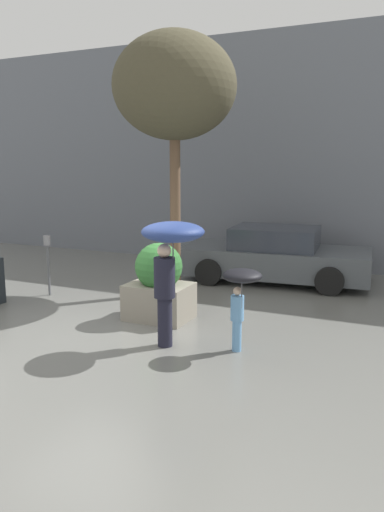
{
  "coord_description": "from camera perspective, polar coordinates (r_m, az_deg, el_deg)",
  "views": [
    {
      "loc": [
        4.62,
        -6.44,
        2.68
      ],
      "look_at": [
        0.94,
        1.6,
        1.05
      ],
      "focal_mm": 35.0,
      "sensor_mm": 36.0,
      "label": 1
    }
  ],
  "objects": [
    {
      "name": "ground_plane",
      "position": [
        8.37,
        -10.58,
        -8.42
      ],
      "size": [
        40.0,
        40.0,
        0.0
      ],
      "primitive_type": "plane",
      "color": "slate"
    },
    {
      "name": "street_tree",
      "position": [
        10.34,
        -2.01,
        18.67
      ],
      "size": [
        2.46,
        2.46,
        5.24
      ],
      "color": "brown",
      "rests_on": "ground"
    },
    {
      "name": "person_child",
      "position": [
        7.1,
        5.56,
        -3.65
      ],
      "size": [
        0.57,
        0.57,
        1.23
      ],
      "rotation": [
        0.0,
        0.0,
        -0.51
      ],
      "color": "#669ED1",
      "rests_on": "ground"
    },
    {
      "name": "parking_meter",
      "position": [
        10.63,
        -16.17,
        0.39
      ],
      "size": [
        0.14,
        0.14,
        1.25
      ],
      "color": "#595B60",
      "rests_on": "ground"
    },
    {
      "name": "parked_car_near",
      "position": [
        11.71,
        9.44,
        -0.01
      ],
      "size": [
        4.38,
        2.32,
        1.26
      ],
      "rotation": [
        0.0,
        0.0,
        1.66
      ],
      "color": "#4C5156",
      "rests_on": "ground"
    },
    {
      "name": "person_adult",
      "position": [
        7.18,
        -2.49,
        0.69
      ],
      "size": [
        0.91,
        0.91,
        1.88
      ],
      "rotation": [
        0.0,
        0.0,
        0.04
      ],
      "color": "#1E1E2D",
      "rests_on": "ground"
    },
    {
      "name": "building_facade",
      "position": [
        13.75,
        5.04,
        11.74
      ],
      "size": [
        18.0,
        0.3,
        6.0
      ],
      "color": "slate",
      "rests_on": "ground"
    },
    {
      "name": "planter_box",
      "position": [
        8.71,
        -3.8,
        -3.22
      ],
      "size": [
        1.09,
        0.83,
        1.35
      ],
      "color": "gray",
      "rests_on": "ground"
    }
  ]
}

